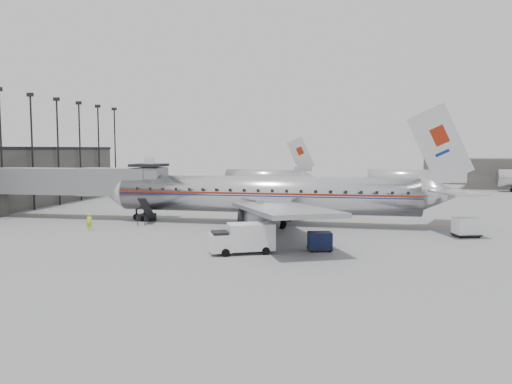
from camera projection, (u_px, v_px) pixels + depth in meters
ground at (218, 227)px, 51.14m from camera, size 160.00×160.00×0.00m
hangar at (504, 173)px, 101.97m from camera, size 30.00×12.00×6.00m
apron_line at (257, 220)px, 56.50m from camera, size 60.00×0.15×0.01m
jet_bridge at (85, 182)px, 57.25m from camera, size 21.00×6.20×7.10m
floodlight_masts at (46, 146)px, 67.91m from camera, size 0.90×42.25×15.25m
distant_aircraft_near at (265, 177)px, 92.41m from camera, size 16.39×3.20×10.26m
distant_aircraft_mid at (407, 177)px, 91.85m from camera, size 16.39×3.20×10.26m
airliner at (273, 195)px, 52.88m from camera, size 39.86×36.92×12.60m
service_van at (243, 238)px, 38.33m from camera, size 5.27×3.63×2.32m
baggage_cart_navy at (320, 241)px, 39.39m from camera, size 2.17×1.83×1.49m
baggage_cart_white at (466, 227)px, 45.62m from camera, size 2.61×2.24×1.76m
ramp_worker at (89, 222)px, 49.03m from camera, size 0.66×0.47×1.73m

